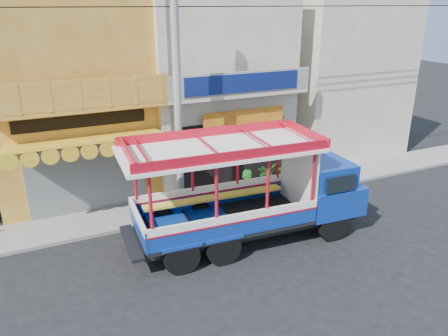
{
  "coord_description": "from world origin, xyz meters",
  "views": [
    {
      "loc": [
        -5.69,
        -10.55,
        7.42
      ],
      "look_at": [
        0.36,
        2.5,
        1.96
      ],
      "focal_mm": 35.0,
      "sensor_mm": 36.0,
      "label": 1
    }
  ],
  "objects_px": {
    "utility_pole": "(181,79)",
    "potted_plant_a": "(267,173)",
    "potted_plant_b": "(247,181)",
    "songthaew_truck": "(264,189)",
    "potted_plant_c": "(286,167)"
  },
  "relations": [
    {
      "from": "utility_pole",
      "to": "potted_plant_a",
      "type": "distance_m",
      "value": 6.2
    },
    {
      "from": "potted_plant_a",
      "to": "potted_plant_b",
      "type": "height_order",
      "value": "potted_plant_a"
    },
    {
      "from": "songthaew_truck",
      "to": "potted_plant_b",
      "type": "relative_size",
      "value": 8.85
    },
    {
      "from": "potted_plant_b",
      "to": "potted_plant_c",
      "type": "distance_m",
      "value": 2.22
    },
    {
      "from": "potted_plant_a",
      "to": "songthaew_truck",
      "type": "bearing_deg",
      "value": -141.94
    },
    {
      "from": "utility_pole",
      "to": "potted_plant_b",
      "type": "relative_size",
      "value": 31.27
    },
    {
      "from": "songthaew_truck",
      "to": "potted_plant_c",
      "type": "bearing_deg",
      "value": 49.12
    },
    {
      "from": "potted_plant_a",
      "to": "potted_plant_b",
      "type": "relative_size",
      "value": 1.03
    },
    {
      "from": "songthaew_truck",
      "to": "potted_plant_c",
      "type": "relative_size",
      "value": 7.19
    },
    {
      "from": "utility_pole",
      "to": "songthaew_truck",
      "type": "height_order",
      "value": "utility_pole"
    },
    {
      "from": "utility_pole",
      "to": "potted_plant_a",
      "type": "relative_size",
      "value": 30.41
    },
    {
      "from": "songthaew_truck",
      "to": "potted_plant_a",
      "type": "xyz_separation_m",
      "value": [
        2.35,
        3.79,
        -1.17
      ]
    },
    {
      "from": "songthaew_truck",
      "to": "potted_plant_a",
      "type": "bearing_deg",
      "value": 58.23
    },
    {
      "from": "utility_pole",
      "to": "potted_plant_a",
      "type": "bearing_deg",
      "value": 15.94
    },
    {
      "from": "potted_plant_a",
      "to": "potted_plant_c",
      "type": "distance_m",
      "value": 0.99
    }
  ]
}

